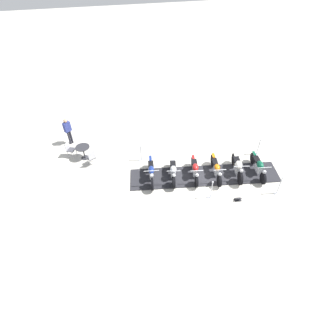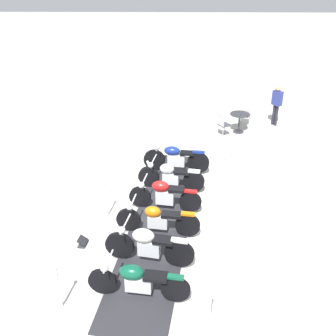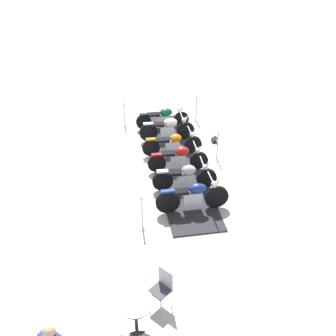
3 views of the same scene
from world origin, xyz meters
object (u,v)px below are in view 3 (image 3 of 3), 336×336
motorcycle_maroon (179,158)px  stanchion_right_rear (196,112)px  motorcycle_navy (194,196)px  motorcycle_chrome (185,177)px  stanchion_left_rear (124,118)px  cafe_table (135,309)px  info_placard (214,140)px  motorcycle_forest (164,117)px  stanchion_right_mid (217,151)px  stanchion_left_front (142,218)px  cafe_chair_near_table (162,286)px  motorcycle_cream (168,128)px  motorcycle_copper (173,143)px

motorcycle_maroon → stanchion_right_rear: stanchion_right_rear is taller
motorcycle_navy → stanchion_right_rear: bearing=75.5°
motorcycle_navy → motorcycle_chrome: size_ratio=1.06×
stanchion_right_rear → stanchion_left_rear: (3.04, -0.44, -0.06)m
motorcycle_navy → cafe_table: (2.57, 3.38, 0.06)m
info_placard → cafe_table: bearing=-26.0°
motorcycle_navy → stanchion_left_rear: motorcycle_navy is taller
motorcycle_forest → stanchion_right_mid: size_ratio=1.93×
stanchion_left_front → stanchion_right_rear: bearing=-123.1°
stanchion_left_front → cafe_chair_near_table: stanchion_left_front is taller
motorcycle_navy → stanchion_left_rear: size_ratio=2.06×
stanchion_left_front → info_placard: size_ratio=2.89×
motorcycle_cream → stanchion_right_rear: (-1.72, -1.40, -0.12)m
stanchion_left_rear → motorcycle_cream: bearing=125.4°
motorcycle_navy → motorcycle_forest: 5.62m
motorcycle_chrome → cafe_chair_near_table: (2.02, 4.07, 0.07)m
motorcycle_chrome → stanchion_left_front: bearing=-130.7°
motorcycle_navy → motorcycle_copper: 3.37m
motorcycle_maroon → stanchion_left_rear: (0.99, -4.07, -0.16)m
motorcycle_navy → cafe_chair_near_table: 3.49m
info_placard → stanchion_right_rear: bearing=-172.6°
motorcycle_navy → stanchion_left_front: size_ratio=2.08×
motorcycle_cream → cafe_chair_near_table: bearing=-97.7°
motorcycle_navy → stanchion_right_mid: size_ratio=1.91×
motorcycle_cream → cafe_table: 8.46m
cafe_table → motorcycle_forest: bearing=-110.8°
motorcycle_chrome → stanchion_left_rear: 5.25m
motorcycle_cream → info_placard: motorcycle_cream is taller
motorcycle_chrome → cafe_chair_near_table: bearing=-105.2°
motorcycle_navy → stanchion_right_mid: 3.19m
info_placard → cafe_table: (4.91, 7.19, 0.53)m
motorcycle_forest → cafe_table: bearing=-103.2°
motorcycle_cream → stanchion_left_rear: bearing=136.5°
motorcycle_cream → info_placard: size_ratio=5.88×
motorcycle_forest → cafe_chair_near_table: (2.69, 8.51, 0.05)m
motorcycle_maroon → stanchion_left_front: bearing=-118.3°
motorcycle_navy → stanchion_left_rear: (0.66, -6.29, -0.18)m
motorcycle_copper → cafe_table: 7.38m
motorcycle_chrome → info_placard: size_ratio=5.65×
motorcycle_chrome → motorcycle_copper: (-0.33, -2.22, -0.01)m
motorcycle_copper → stanchion_right_rear: 3.15m
motorcycle_cream → stanchion_left_rear: motorcycle_cream is taller
motorcycle_copper → stanchion_left_front: stanchion_left_front is taller
stanchion_right_mid → motorcycle_cream: bearing=-56.6°
motorcycle_forest → cafe_table: (3.40, 8.94, 0.08)m
stanchion_right_rear → cafe_table: (4.95, 9.23, 0.17)m
stanchion_right_mid → stanchion_right_rear: bearing=-98.3°
motorcycle_chrome → stanchion_left_front: stanchion_left_front is taller
motorcycle_chrome → motorcycle_maroon: size_ratio=0.99×
motorcycle_cream → stanchion_left_front: (2.27, 4.73, -0.22)m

